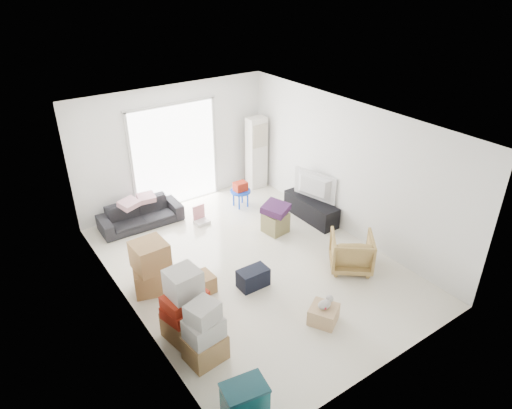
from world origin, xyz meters
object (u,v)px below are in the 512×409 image
Objects in this scene: storage_bins at (245,404)px; ottoman at (275,222)px; tv_console at (311,209)px; kids_table at (240,189)px; ac_tower at (256,153)px; wood_crate at (324,314)px; armchair at (352,250)px; sofa at (140,211)px; television at (312,197)px.

storage_bins reaches higher than ottoman.
kids_table is at bearing 125.32° from tv_console.
wood_crate is at bearing -112.75° from ac_tower.
tv_console is 3.20m from wood_crate.
armchair is 3.12m from kids_table.
kids_table is (2.17, -0.50, 0.09)m from sofa.
wood_crate is at bearing 21.13° from storage_bins.
storage_bins reaches higher than television.
storage_bins reaches higher than tv_console.
sofa is at bearing 81.21° from storage_bins.
ac_tower is at bearing 36.16° from kids_table.
storage_bins reaches higher than wood_crate.
ac_tower is at bearing -59.06° from armchair.
ac_tower is at bearing 67.25° from wood_crate.
ac_tower is 2.89× the size of storage_bins.
sofa is 5.18m from storage_bins.
sofa is at bearing 167.05° from kids_table.
ottoman is at bearing -179.67° from tv_console.
armchair is (2.52, -3.60, 0.04)m from sofa.
armchair is at bearing -108.49° from tv_console.
tv_console is 2.28× the size of kids_table.
sofa reaches higher than storage_bins.
tv_console is 1.88m from armchair.
armchair is 3.64m from storage_bins.
storage_bins is (-3.90, -3.30, 0.08)m from tv_console.
television is at bearing -54.68° from kids_table.
wood_crate is (-0.98, -2.54, -0.08)m from ottoman.
television is (0.00, -0.00, 0.29)m from tv_console.
television is 1.88m from armchair.
kids_table is 4.01m from wood_crate.
ottoman is at bearing 76.47° from television.
sofa is (-3.11, 1.82, -0.19)m from television.
storage_bins is at bearing -122.64° from kids_table.
storage_bins is (-0.79, -5.12, -0.03)m from sofa.
television is 1.39× the size of armchair.
ac_tower reaches higher than ottoman.
sofa is at bearing 45.74° from television.
ottoman is (2.15, -1.83, -0.12)m from sofa.
ottoman is (-0.37, 1.77, -0.16)m from armchair.
ac_tower is 2.01m from television.
ottoman is 1.06× the size of wood_crate.
storage_bins is 1.49× the size of wood_crate.
wood_crate is at bearing 68.90° from armchair.
armchair reaches higher than kids_table.
television is 1.63m from kids_table.
storage_bins is at bearing -97.38° from sofa.
tv_console is 1.82× the size of armchair.
ac_tower is 2.93× the size of kids_table.
kids_table is (2.96, 4.62, 0.12)m from storage_bins.
television reaches higher than ottoman.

